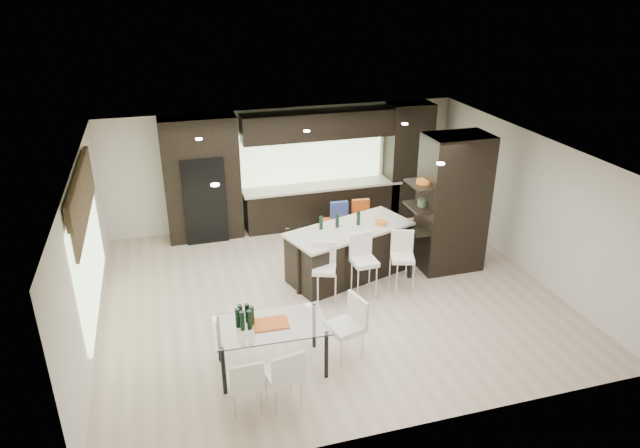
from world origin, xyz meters
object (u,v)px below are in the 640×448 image
object	(u,v)px
kitchen_island	(349,252)
dining_table	(272,347)
stool_right	(402,268)
chair_end	(345,331)
stool_left	(324,280)
bench	(356,231)
stool_mid	(364,273)
chair_far	(246,385)
floor_vase	(425,229)
chair_near	(283,377)

from	to	relation	value
kitchen_island	dining_table	xyz separation A→B (m)	(-2.02, -2.41, -0.11)
stool_right	dining_table	world-z (taller)	stool_right
stool_right	chair_end	bearing A→B (deg)	-118.36
stool_left	bench	size ratio (longest dim) A/B	0.64
bench	dining_table	bearing A→B (deg)	-121.77
stool_mid	chair_far	distance (m)	3.44
kitchen_island	floor_vase	distance (m)	1.75
chair_end	stool_left	bearing A→B (deg)	-20.25
stool_right	chair_end	xyz separation A→B (m)	(-1.62, -1.59, -0.01)
stool_right	chair_near	world-z (taller)	stool_right
stool_left	chair_far	world-z (taller)	stool_left
dining_table	chair_near	size ratio (longest dim) A/B	1.89
stool_mid	chair_end	world-z (taller)	stool_mid
bench	chair_near	bearing A→B (deg)	-116.93
stool_mid	dining_table	xyz separation A→B (m)	(-2.02, -1.58, -0.09)
stool_right	dining_table	distance (m)	3.18
stool_left	chair_far	size ratio (longest dim) A/B	1.10
floor_vase	chair_near	world-z (taller)	floor_vase
chair_near	chair_end	world-z (taller)	chair_end
stool_mid	chair_near	size ratio (longest dim) A/B	1.12
stool_left	floor_vase	xyz separation A→B (m)	(2.47, 1.11, 0.18)
bench	stool_mid	bearing A→B (deg)	-102.62
bench	floor_vase	xyz separation A→B (m)	(1.10, -1.05, 0.36)
stool_left	stool_mid	distance (m)	0.74
kitchen_island	chair_near	world-z (taller)	kitchen_island
bench	dining_table	size ratio (longest dim) A/B	0.87
kitchen_island	stool_left	distance (m)	1.10
chair_near	stool_right	bearing A→B (deg)	31.46
floor_vase	chair_end	size ratio (longest dim) A/B	1.38
chair_far	stool_right	bearing A→B (deg)	35.78
bench	dining_table	distance (m)	4.59
stool_mid	stool_left	bearing A→B (deg)	175.70
stool_left	chair_near	world-z (taller)	stool_left
stool_left	dining_table	size ratio (longest dim) A/B	0.55
bench	chair_far	size ratio (longest dim) A/B	1.72
stool_left	stool_mid	bearing A→B (deg)	19.12
stool_left	stool_right	distance (m)	1.48
floor_vase	chair_near	distance (m)	5.11
dining_table	chair_end	size ratio (longest dim) A/B	1.79
stool_right	chair_near	size ratio (longest dim) A/B	1.07
bench	chair_near	world-z (taller)	chair_near
kitchen_island	chair_near	xyz separation A→B (m)	(-2.02, -3.18, -0.07)
stool_mid	stool_right	bearing A→B (deg)	-2.29
stool_left	chair_far	distance (m)	2.95
stool_left	floor_vase	world-z (taller)	floor_vase
stool_left	chair_end	bearing A→B (deg)	-74.65
stool_right	floor_vase	xyz separation A→B (m)	(0.98, 1.12, 0.17)
floor_vase	bench	bearing A→B (deg)	136.51
chair_far	dining_table	bearing A→B (deg)	56.27
kitchen_island	chair_far	world-z (taller)	kitchen_island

